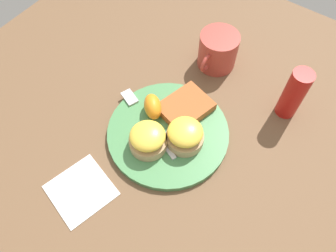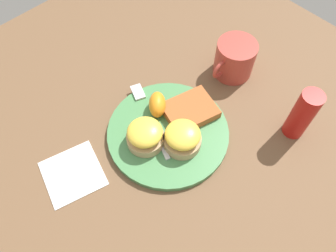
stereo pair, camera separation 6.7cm
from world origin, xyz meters
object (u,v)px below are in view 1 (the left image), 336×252
sandwich_benedict_left (148,139)px  condiment_bottle (294,94)px  hashbrown_patty (186,108)px  fork (144,118)px  cup (218,51)px  orange_wedge (153,107)px  sandwich_benedict_right (184,137)px

sandwich_benedict_left → condiment_bottle: bearing=142.5°
hashbrown_patty → fork: hashbrown_patty is taller
cup → condiment_bottle: bearing=80.8°
hashbrown_patty → orange_wedge: orange_wedge is taller
hashbrown_patty → cup: (-0.17, -0.02, 0.02)m
sandwich_benedict_left → orange_wedge: 0.08m
sandwich_benedict_left → fork: 0.07m
sandwich_benedict_right → cup: cup is taller
sandwich_benedict_right → fork: size_ratio=0.41×
hashbrown_patty → orange_wedge: (0.05, -0.06, 0.01)m
condiment_bottle → sandwich_benedict_right: bearing=-33.7°
sandwich_benedict_left → condiment_bottle: size_ratio=0.62×
sandwich_benedict_left → orange_wedge: (-0.07, -0.04, -0.00)m
orange_wedge → cup: size_ratio=0.50×
condiment_bottle → hashbrown_patty: bearing=-52.7°
sandwich_benedict_right → orange_wedge: bearing=-104.3°
hashbrown_patty → cup: bearing=-172.1°
orange_wedge → fork: size_ratio=0.32×
hashbrown_patty → condiment_bottle: size_ratio=0.84×
sandwich_benedict_left → fork: sandwich_benedict_left is taller
fork → condiment_bottle: 0.32m
sandwich_benedict_right → orange_wedge: 0.10m
orange_wedge → condiment_bottle: bearing=127.8°
orange_wedge → sandwich_benedict_left: bearing=29.8°
sandwich_benedict_right → fork: bearing=-90.3°
sandwich_benedict_left → hashbrown_patty: 0.12m
sandwich_benedict_left → fork: (-0.05, -0.05, -0.02)m
hashbrown_patty → cup: cup is taller
orange_wedge → sandwich_benedict_right: bearing=75.7°
orange_wedge → fork: (0.02, -0.01, -0.02)m
hashbrown_patty → fork: bearing=-41.6°
sandwich_benedict_right → fork: 0.10m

